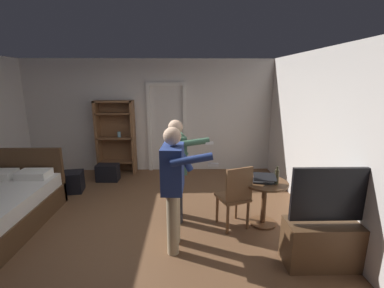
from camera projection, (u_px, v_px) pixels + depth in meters
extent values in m
plane|color=brown|center=(130.00, 227.00, 4.08)|extent=(6.39, 6.39, 0.00)
cube|color=silver|center=(150.00, 116.00, 6.41)|extent=(6.05, 0.12, 2.66)
cube|color=silver|center=(332.00, 142.00, 3.83)|extent=(0.12, 5.58, 2.66)
cube|color=white|center=(149.00, 129.00, 6.41)|extent=(0.08, 0.08, 2.05)
cube|color=white|center=(185.00, 129.00, 6.43)|extent=(0.08, 0.08, 2.05)
cube|color=white|center=(166.00, 84.00, 6.16)|extent=(0.93, 0.08, 0.08)
cube|color=#4C331E|center=(27.00, 176.00, 4.82)|extent=(1.33, 0.08, 1.02)
cube|color=white|center=(34.00, 174.00, 4.55)|extent=(0.50, 0.34, 0.12)
cube|color=brown|center=(98.00, 138.00, 6.25)|extent=(0.06, 0.32, 1.73)
cube|color=brown|center=(133.00, 138.00, 6.27)|extent=(0.06, 0.32, 1.73)
cube|color=brown|center=(113.00, 101.00, 6.05)|extent=(0.88, 0.32, 0.04)
cube|color=brown|center=(117.00, 136.00, 6.40)|extent=(0.88, 0.02, 1.73)
cube|color=brown|center=(118.00, 161.00, 6.40)|extent=(0.82, 0.32, 0.03)
cube|color=brown|center=(116.00, 138.00, 6.26)|extent=(0.82, 0.32, 0.03)
cylinder|color=#80B1C2|center=(119.00, 134.00, 6.24)|extent=(0.07, 0.07, 0.12)
cube|color=brown|center=(114.00, 113.00, 6.12)|extent=(0.82, 0.32, 0.03)
cube|color=#4C331E|center=(331.00, 244.00, 3.22)|extent=(1.11, 0.40, 0.56)
cube|color=black|center=(339.00, 194.00, 3.04)|extent=(1.10, 0.05, 0.64)
cube|color=#6096B6|center=(338.00, 193.00, 3.07)|extent=(1.04, 0.01, 0.58)
cylinder|color=brown|center=(264.00, 204.00, 4.12)|extent=(0.08, 0.08, 0.67)
cylinder|color=brown|center=(262.00, 222.00, 4.19)|extent=(0.41, 0.41, 0.03)
cylinder|color=brown|center=(265.00, 183.00, 4.03)|extent=(0.68, 0.68, 0.03)
cube|color=black|center=(263.00, 181.00, 4.03)|extent=(0.35, 0.27, 0.02)
cube|color=black|center=(265.00, 177.00, 3.88)|extent=(0.35, 0.24, 0.07)
cube|color=navy|center=(265.00, 177.00, 3.89)|extent=(0.31, 0.21, 0.05)
cylinder|color=#332E1B|center=(277.00, 177.00, 3.93)|extent=(0.06, 0.06, 0.22)
cylinder|color=#332E1B|center=(277.00, 168.00, 3.90)|extent=(0.03, 0.03, 0.05)
cylinder|color=brown|center=(236.00, 205.00, 4.30)|extent=(0.04, 0.04, 0.45)
cylinder|color=brown|center=(217.00, 209.00, 4.18)|extent=(0.04, 0.04, 0.45)
cylinder|color=brown|center=(248.00, 215.00, 3.99)|extent=(0.04, 0.04, 0.45)
cylinder|color=brown|center=(228.00, 220.00, 3.87)|extent=(0.04, 0.04, 0.45)
cube|color=brown|center=(233.00, 197.00, 4.03)|extent=(0.54, 0.54, 0.04)
cube|color=brown|center=(239.00, 185.00, 3.81)|extent=(0.41, 0.18, 0.50)
cylinder|color=tan|center=(175.00, 214.00, 3.65)|extent=(0.15, 0.15, 0.83)
cylinder|color=tan|center=(173.00, 224.00, 3.39)|extent=(0.15, 0.15, 0.83)
cube|color=navy|center=(173.00, 168.00, 3.35)|extent=(0.29, 0.48, 0.59)
sphere|color=#D8AD8C|center=(172.00, 136.00, 3.25)|extent=(0.22, 0.22, 0.22)
cylinder|color=navy|center=(181.00, 155.00, 3.57)|extent=(0.33, 0.11, 0.47)
cylinder|color=navy|center=(192.00, 160.00, 3.05)|extent=(0.50, 0.12, 0.18)
cube|color=white|center=(213.00, 165.00, 3.02)|extent=(0.12, 0.04, 0.04)
cylinder|color=#333338|center=(175.00, 192.00, 4.37)|extent=(0.15, 0.15, 0.81)
cylinder|color=#333338|center=(178.00, 198.00, 4.14)|extent=(0.15, 0.15, 0.81)
cube|color=#3F664C|center=(176.00, 153.00, 4.09)|extent=(0.35, 0.49, 0.58)
sphere|color=#D8AD8C|center=(175.00, 127.00, 3.99)|extent=(0.22, 0.22, 0.22)
cylinder|color=#3F664C|center=(179.00, 143.00, 4.32)|extent=(0.33, 0.15, 0.47)
cylinder|color=#3F664C|center=(194.00, 142.00, 3.85)|extent=(0.47, 0.18, 0.13)
cube|color=white|center=(209.00, 143.00, 3.88)|extent=(0.12, 0.06, 0.04)
cube|color=black|center=(108.00, 173.00, 5.92)|extent=(0.48, 0.30, 0.37)
cube|color=black|center=(71.00, 182.00, 5.33)|extent=(0.51, 0.44, 0.41)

